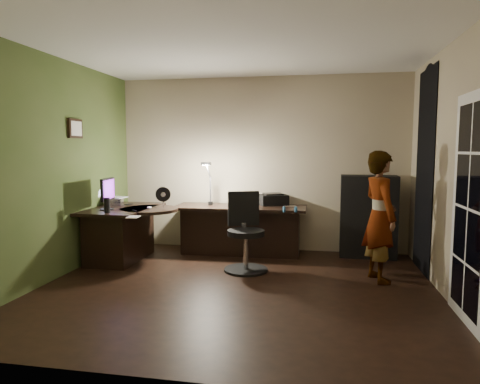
% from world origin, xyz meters
% --- Properties ---
extents(floor, '(4.50, 4.00, 0.01)m').
position_xyz_m(floor, '(0.00, 0.00, -0.01)').
color(floor, black).
rests_on(floor, ground).
extents(ceiling, '(4.50, 4.00, 0.01)m').
position_xyz_m(ceiling, '(0.00, 0.00, 2.71)').
color(ceiling, silver).
rests_on(ceiling, floor).
extents(wall_back, '(4.50, 0.01, 2.70)m').
position_xyz_m(wall_back, '(0.00, 2.00, 1.35)').
color(wall_back, tan).
rests_on(wall_back, floor).
extents(wall_front, '(4.50, 0.01, 2.70)m').
position_xyz_m(wall_front, '(0.00, -2.00, 1.35)').
color(wall_front, tan).
rests_on(wall_front, floor).
extents(wall_left, '(0.01, 4.00, 2.70)m').
position_xyz_m(wall_left, '(-2.25, 0.00, 1.35)').
color(wall_left, tan).
rests_on(wall_left, floor).
extents(wall_right, '(0.01, 4.00, 2.70)m').
position_xyz_m(wall_right, '(2.25, 0.00, 1.35)').
color(wall_right, tan).
rests_on(wall_right, floor).
extents(green_wall_overlay, '(0.00, 4.00, 2.70)m').
position_xyz_m(green_wall_overlay, '(-2.24, 0.00, 1.35)').
color(green_wall_overlay, '#435727').
rests_on(green_wall_overlay, floor).
extents(arched_doorway, '(0.01, 0.90, 2.60)m').
position_xyz_m(arched_doorway, '(2.24, 1.15, 1.30)').
color(arched_doorway, black).
rests_on(arched_doorway, floor).
extents(french_door, '(0.02, 0.92, 2.10)m').
position_xyz_m(french_door, '(2.24, -0.55, 1.05)').
color(french_door, white).
rests_on(french_door, floor).
extents(framed_picture, '(0.04, 0.30, 0.25)m').
position_xyz_m(framed_picture, '(-2.22, 0.45, 1.85)').
color(framed_picture, black).
rests_on(framed_picture, wall_left).
extents(desk_left, '(0.81, 1.31, 0.76)m').
position_xyz_m(desk_left, '(-1.83, 0.94, 0.38)').
color(desk_left, black).
rests_on(desk_left, floor).
extents(desk_right, '(1.97, 0.71, 0.73)m').
position_xyz_m(desk_right, '(-0.24, 1.57, 0.37)').
color(desk_right, black).
rests_on(desk_right, floor).
extents(cabinet, '(0.81, 0.43, 1.20)m').
position_xyz_m(cabinet, '(1.63, 1.78, 0.60)').
color(cabinet, black).
rests_on(cabinet, floor).
extents(laptop_stand, '(0.29, 0.26, 0.10)m').
position_xyz_m(laptop_stand, '(-2.08, 1.18, 0.81)').
color(laptop_stand, silver).
rests_on(laptop_stand, desk_left).
extents(laptop, '(0.40, 0.38, 0.24)m').
position_xyz_m(laptop, '(-2.07, 1.18, 0.99)').
color(laptop, silver).
rests_on(laptop, laptop_stand).
extents(monitor, '(0.17, 0.48, 0.31)m').
position_xyz_m(monitor, '(-1.93, 0.69, 0.92)').
color(monitor, black).
rests_on(monitor, desk_left).
extents(mouse, '(0.08, 0.10, 0.03)m').
position_xyz_m(mouse, '(-1.40, 0.88, 0.78)').
color(mouse, silver).
rests_on(mouse, desk_left).
extents(phone, '(0.10, 0.14, 0.01)m').
position_xyz_m(phone, '(-1.89, 1.26, 0.76)').
color(phone, black).
rests_on(phone, desk_left).
extents(pen, '(0.11, 0.12, 0.01)m').
position_xyz_m(pen, '(-1.51, 0.65, 0.77)').
color(pen, black).
rests_on(pen, desk_left).
extents(speaker, '(0.10, 0.10, 0.20)m').
position_xyz_m(speaker, '(-1.80, 0.44, 0.86)').
color(speaker, black).
rests_on(speaker, desk_left).
extents(notepad, '(0.16, 0.20, 0.01)m').
position_xyz_m(notepad, '(-1.30, 0.14, 0.76)').
color(notepad, silver).
rests_on(notepad, desk_left).
extents(desk_fan, '(0.24, 0.19, 0.33)m').
position_xyz_m(desk_fan, '(-1.26, 1.07, 0.89)').
color(desk_fan, black).
rests_on(desk_fan, desk_right).
extents(headphones, '(0.22, 0.14, 0.10)m').
position_xyz_m(headphones, '(0.53, 1.14, 0.77)').
color(headphones, '#21547D').
rests_on(headphones, desk_right).
extents(printer, '(0.51, 0.46, 0.18)m').
position_xyz_m(printer, '(0.23, 1.80, 0.82)').
color(printer, black).
rests_on(printer, desk_right).
extents(desk_lamp, '(0.21, 0.34, 0.71)m').
position_xyz_m(desk_lamp, '(-0.71, 1.62, 1.08)').
color(desk_lamp, black).
rests_on(desk_lamp, desk_right).
extents(office_chair, '(0.72, 0.72, 1.02)m').
position_xyz_m(office_chair, '(-0.01, 0.71, 0.51)').
color(office_chair, black).
rests_on(office_chair, floor).
extents(person, '(0.53, 0.65, 1.57)m').
position_xyz_m(person, '(1.63, 0.60, 0.78)').
color(person, '#D8A88C').
rests_on(person, floor).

